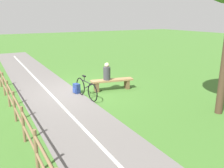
% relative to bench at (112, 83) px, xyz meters
% --- Properties ---
extents(ground_plane, '(80.00, 80.00, 0.00)m').
position_rel_bench_xyz_m(ground_plane, '(1.38, -0.52, -0.35)').
color(ground_plane, '#3D6B28').
extents(paved_path, '(2.94, 36.03, 0.02)m').
position_rel_bench_xyz_m(paved_path, '(2.73, 3.48, -0.35)').
color(paved_path, '#66605E').
rests_on(paved_path, ground_plane).
extents(path_centre_line, '(0.51, 32.00, 0.00)m').
position_rel_bench_xyz_m(path_centre_line, '(2.73, 3.48, -0.34)').
color(path_centre_line, silver).
rests_on(path_centre_line, paved_path).
extents(bench, '(2.01, 0.78, 0.50)m').
position_rel_bench_xyz_m(bench, '(0.00, 0.00, 0.00)').
color(bench, '#937047').
rests_on(bench, ground_plane).
extents(person_seated, '(0.38, 0.38, 0.79)m').
position_rel_bench_xyz_m(person_seated, '(0.24, -0.05, 0.50)').
color(person_seated, '#38383D').
rests_on(person_seated, bench).
extents(bicycle, '(0.18, 1.81, 0.93)m').
position_rel_bench_xyz_m(bicycle, '(1.49, 0.45, 0.04)').
color(bicycle, black).
rests_on(bicycle, ground_plane).
extents(backpack, '(0.29, 0.35, 0.44)m').
position_rel_bench_xyz_m(backpack, '(1.62, -0.32, -0.14)').
color(backpack, navy).
rests_on(backpack, ground_plane).
extents(fence_roadside, '(0.10, 9.21, 1.02)m').
position_rel_bench_xyz_m(fence_roadside, '(4.42, 1.45, 0.25)').
color(fence_roadside, brown).
rests_on(fence_roadside, ground_plane).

